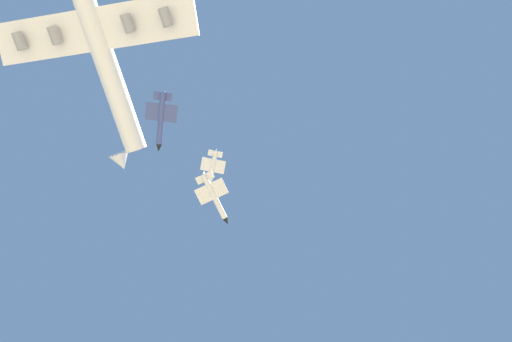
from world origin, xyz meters
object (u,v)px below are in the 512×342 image
at_px(chase_jet_right_wing, 212,170).
at_px(chase_jet_left_wing, 214,197).
at_px(carrier_jet, 96,32).
at_px(chase_jet_trailing, 161,119).

bearing_deg(chase_jet_right_wing, chase_jet_left_wing, -115.10).
bearing_deg(carrier_jet, chase_jet_right_wing, -27.08).
xyz_separation_m(chase_jet_left_wing, chase_jet_trailing, (-5.65, 23.75, -3.10)).
bearing_deg(chase_jet_right_wing, chase_jet_trailing, 145.95).
distance_m(chase_jet_right_wing, chase_jet_trailing, 48.98).
bearing_deg(chase_jet_right_wing, carrier_jet, 133.42).
height_order(carrier_jet, chase_jet_left_wing, carrier_jet).
height_order(carrier_jet, chase_jet_right_wing, chase_jet_right_wing).
distance_m(chase_jet_left_wing, chase_jet_right_wing, 40.01).
bearing_deg(carrier_jet, chase_jet_left_wing, -30.68).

